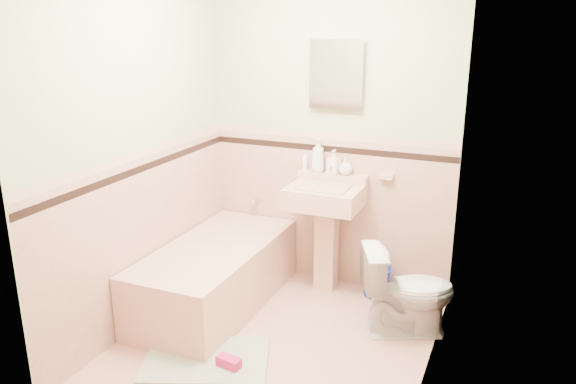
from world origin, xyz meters
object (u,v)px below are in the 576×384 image
at_px(medicine_cabinet, 337,75).
at_px(soap_bottle_left, 318,155).
at_px(bathtub, 216,277).
at_px(bucket, 376,282).
at_px(soap_bottle_mid, 334,162).
at_px(soap_bottle_right, 346,166).
at_px(shoe, 229,362).
at_px(sink, 324,240).
at_px(toilet, 408,290).

bearing_deg(medicine_cabinet, soap_bottle_left, -166.59).
relative_size(bathtub, bucket, 6.51).
distance_m(medicine_cabinet, soap_bottle_mid, 0.67).
xyz_separation_m(medicine_cabinet, soap_bottle_right, (0.10, -0.03, -0.70)).
bearing_deg(soap_bottle_right, medicine_cabinet, 163.78).
distance_m(bucket, shoe, 1.47).
bearing_deg(soap_bottle_mid, medicine_cabinet, 103.44).
bearing_deg(sink, shoe, -98.04).
bearing_deg(toilet, soap_bottle_right, 24.58).
xyz_separation_m(medicine_cabinet, toilet, (0.74, -0.58, -1.38)).
xyz_separation_m(medicine_cabinet, shoe, (-0.18, -1.46, -1.64)).
distance_m(toilet, bucket, 0.60).
relative_size(soap_bottle_mid, toilet, 0.30).
bearing_deg(shoe, medicine_cabinet, 91.88).
bearing_deg(soap_bottle_right, toilet, -40.79).
relative_size(toilet, shoe, 4.12).
bearing_deg(sink, soap_bottle_mid, 87.72).
height_order(sink, shoe, sink).
bearing_deg(bucket, soap_bottle_left, 170.36).
bearing_deg(sink, medicine_cabinet, 90.00).
height_order(soap_bottle_left, shoe, soap_bottle_left).
xyz_separation_m(soap_bottle_left, soap_bottle_right, (0.23, 0.00, -0.06)).
height_order(soap_bottle_mid, shoe, soap_bottle_mid).
bearing_deg(bathtub, medicine_cabinet, 47.42).
distance_m(sink, soap_bottle_right, 0.60).
bearing_deg(toilet, soap_bottle_left, 32.98).
xyz_separation_m(bathtub, medicine_cabinet, (0.68, 0.74, 1.47)).
height_order(medicine_cabinet, soap_bottle_mid, medicine_cabinet).
height_order(sink, soap_bottle_right, soap_bottle_right).
distance_m(sink, soap_bottle_left, 0.67).
relative_size(soap_bottle_right, toilet, 0.21).
bearing_deg(medicine_cabinet, toilet, -38.07).
bearing_deg(bucket, soap_bottle_mid, 167.28).
bearing_deg(toilet, shoe, 109.36).
bearing_deg(sink, soap_bottle_right, 60.19).
bearing_deg(soap_bottle_mid, soap_bottle_left, 180.00).
bearing_deg(medicine_cabinet, sink, -90.00).
bearing_deg(bucket, bathtub, -150.44).
height_order(soap_bottle_mid, bucket, soap_bottle_mid).
distance_m(bathtub, bucket, 1.26).
bearing_deg(soap_bottle_right, soap_bottle_mid, 180.00).
distance_m(soap_bottle_left, soap_bottle_mid, 0.14).
bearing_deg(toilet, sink, 38.85).
relative_size(soap_bottle_mid, shoe, 1.22).
xyz_separation_m(toilet, shoe, (-0.92, -0.88, -0.26)).
relative_size(bathtub, shoe, 9.66).
relative_size(medicine_cabinet, soap_bottle_mid, 2.56).
distance_m(toilet, shoe, 1.30).
bearing_deg(soap_bottle_mid, shoe, -97.33).
relative_size(sink, soap_bottle_right, 6.44).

